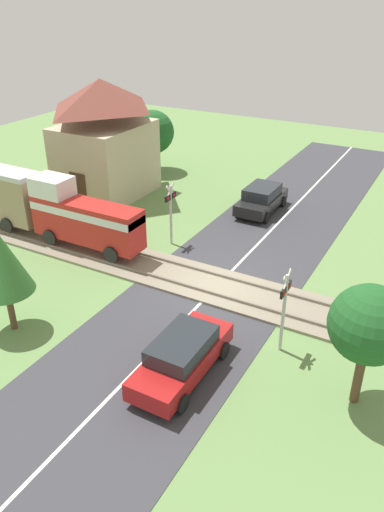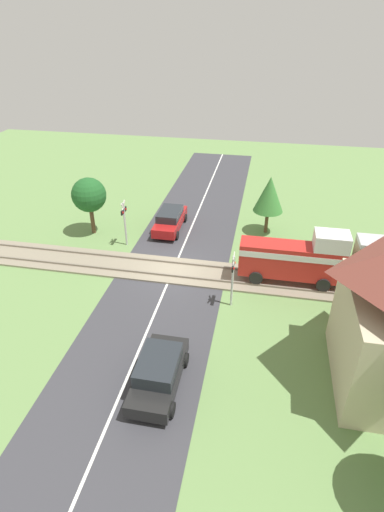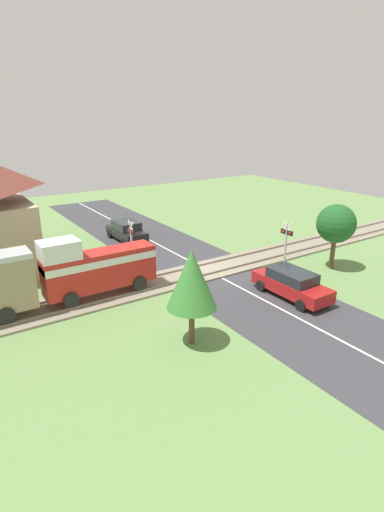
# 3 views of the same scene
# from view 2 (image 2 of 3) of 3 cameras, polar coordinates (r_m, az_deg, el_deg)

# --- Properties ---
(ground_plane) EXTENTS (60.00, 60.00, 0.00)m
(ground_plane) POSITION_cam_2_polar(r_m,az_deg,el_deg) (24.02, -2.75, -2.18)
(ground_plane) COLOR #66894C
(road_surface) EXTENTS (48.00, 6.40, 0.02)m
(road_surface) POSITION_cam_2_polar(r_m,az_deg,el_deg) (24.01, -2.76, -2.16)
(road_surface) COLOR #38383D
(road_surface) RESTS_ON ground_plane
(track_bed) EXTENTS (2.80, 48.00, 0.24)m
(track_bed) POSITION_cam_2_polar(r_m,az_deg,el_deg) (23.98, -2.76, -2.04)
(track_bed) COLOR gray
(track_bed) RESTS_ON ground_plane
(car_near_crossing) EXTENTS (4.33, 1.78, 1.47)m
(car_near_crossing) POSITION_cam_2_polar(r_m,az_deg,el_deg) (28.47, -3.14, 5.25)
(car_near_crossing) COLOR #A81919
(car_near_crossing) RESTS_ON ground_plane
(car_far_side) EXTENTS (4.05, 1.87, 1.50)m
(car_far_side) POSITION_cam_2_polar(r_m,az_deg,el_deg) (16.90, -4.77, -16.15)
(car_far_side) COLOR black
(car_far_side) RESTS_ON ground_plane
(crossing_signal_west_approach) EXTENTS (0.90, 0.18, 3.13)m
(crossing_signal_west_approach) POSITION_cam_2_polar(r_m,az_deg,el_deg) (26.22, -9.64, 5.45)
(crossing_signal_west_approach) COLOR #B7B7B7
(crossing_signal_west_approach) RESTS_ON ground_plane
(crossing_signal_east_approach) EXTENTS (0.90, 0.18, 3.13)m
(crossing_signal_east_approach) POSITION_cam_2_polar(r_m,az_deg,el_deg) (20.27, 5.85, -2.48)
(crossing_signal_east_approach) COLOR #B7B7B7
(crossing_signal_east_approach) RESTS_ON ground_plane
(pedestrian_by_station) EXTENTS (0.38, 0.38, 1.53)m
(pedestrian_by_station) POSITION_cam_2_polar(r_m,az_deg,el_deg) (21.51, 25.34, -7.86)
(pedestrian_by_station) COLOR #333338
(pedestrian_by_station) RESTS_ON ground_plane
(tree_roadside_hedge) EXTENTS (2.03, 2.03, 4.09)m
(tree_roadside_hedge) POSITION_cam_2_polar(r_m,az_deg,el_deg) (27.67, 11.00, 8.63)
(tree_roadside_hedge) COLOR brown
(tree_roadside_hedge) RESTS_ON ground_plane
(tree_beyond_track) EXTENTS (2.32, 2.32, 4.01)m
(tree_beyond_track) POSITION_cam_2_polar(r_m,az_deg,el_deg) (27.98, -14.51, 8.41)
(tree_beyond_track) COLOR brown
(tree_beyond_track) RESTS_ON ground_plane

